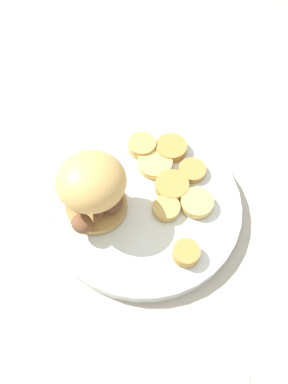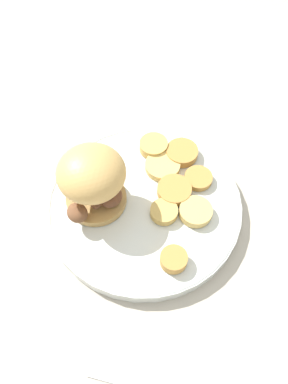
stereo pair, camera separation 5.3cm
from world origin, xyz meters
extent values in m
plane|color=#B2A899|center=(0.00, 0.00, 0.00)|extent=(4.00, 4.00, 0.00)
cylinder|color=silver|center=(0.00, 0.00, 0.01)|extent=(0.29, 0.29, 0.02)
torus|color=silver|center=(0.00, 0.00, 0.02)|extent=(0.29, 0.29, 0.01)
cylinder|color=tan|center=(0.02, -0.07, 0.03)|extent=(0.09, 0.09, 0.01)
ellipsoid|color=brown|center=(0.03, -0.06, 0.05)|extent=(0.04, 0.03, 0.01)
ellipsoid|color=#563323|center=(0.01, -0.10, 0.05)|extent=(0.05, 0.04, 0.02)
ellipsoid|color=brown|center=(0.06, -0.08, 0.05)|extent=(0.04, 0.04, 0.02)
ellipsoid|color=#563323|center=(0.01, -0.07, 0.04)|extent=(0.03, 0.03, 0.02)
ellipsoid|color=brown|center=(0.02, -0.07, 0.05)|extent=(0.06, 0.05, 0.02)
ellipsoid|color=brown|center=(0.02, -0.04, 0.05)|extent=(0.04, 0.04, 0.02)
ellipsoid|color=tan|center=(0.02, -0.07, 0.09)|extent=(0.09, 0.09, 0.06)
cylinder|color=#BC8942|center=(-0.06, 0.07, 0.03)|extent=(0.04, 0.04, 0.01)
cylinder|color=tan|center=(-0.10, -0.01, 0.03)|extent=(0.05, 0.05, 0.02)
cylinder|color=#DBB766|center=(-0.07, 0.01, 0.03)|extent=(0.05, 0.05, 0.01)
cylinder|color=#BC8942|center=(0.08, 0.06, 0.03)|extent=(0.04, 0.04, 0.02)
cylinder|color=#BC8942|center=(-0.03, 0.04, 0.03)|extent=(0.05, 0.05, 0.01)
cylinder|color=tan|center=(0.01, 0.03, 0.03)|extent=(0.04, 0.04, 0.01)
cylinder|color=#DBB766|center=(0.00, 0.08, 0.03)|extent=(0.05, 0.05, 0.01)
cylinder|color=#BC8942|center=(-0.10, 0.03, 0.03)|extent=(0.05, 0.05, 0.01)
cube|color=silver|center=(0.23, 0.05, 0.00)|extent=(0.02, 0.10, 0.00)
camera|label=1|loc=(0.28, 0.03, 0.50)|focal=35.00mm
camera|label=2|loc=(0.27, 0.08, 0.50)|focal=35.00mm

